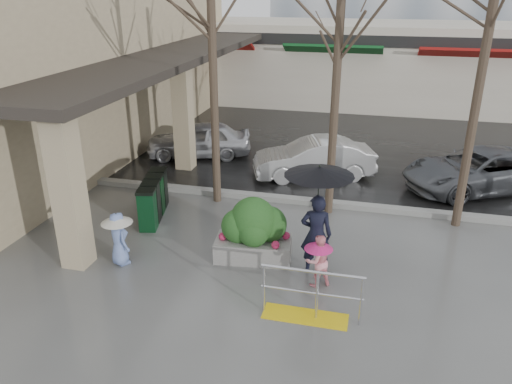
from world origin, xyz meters
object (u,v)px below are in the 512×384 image
at_px(planter, 254,230).
at_px(news_boxes, 154,198).
at_px(car_b, 314,158).
at_px(handrail, 309,300).
at_px(tree_mideast, 489,29).
at_px(woman, 317,209).
at_px(child_blue, 118,234).
at_px(car_a, 199,140).
at_px(car_c, 479,170).
at_px(child_pink, 318,258).
at_px(tree_midwest, 341,9).
at_px(tree_west, 211,14).

distance_m(planter, news_boxes, 3.46).
height_order(planter, car_b, planter).
bearing_deg(car_b, handrail, -12.57).
relative_size(tree_mideast, woman, 2.64).
bearing_deg(car_b, woman, -11.63).
height_order(child_blue, car_b, car_b).
relative_size(handrail, car_a, 0.51).
bearing_deg(woman, car_c, -129.38).
xyz_separation_m(handrail, car_b, (-0.95, 7.38, 0.25)).
height_order(tree_mideast, car_b, tree_mideast).
height_order(tree_mideast, child_pink, tree_mideast).
relative_size(news_boxes, car_a, 0.54).
height_order(child_pink, planter, planter).
distance_m(tree_mideast, car_c, 5.09).
relative_size(child_blue, news_boxes, 0.62).
height_order(child_blue, news_boxes, child_blue).
bearing_deg(tree_midwest, car_b, 106.95).
relative_size(woman, news_boxes, 1.24).
height_order(tree_west, car_c, tree_west).
height_order(news_boxes, car_a, car_a).
bearing_deg(car_b, child_blue, -47.86).
bearing_deg(tree_west, child_blue, -104.55).
height_order(handrail, news_boxes, news_boxes).
relative_size(woman, car_b, 0.64).
relative_size(planter, car_b, 0.47).
distance_m(car_b, car_c, 4.96).
bearing_deg(child_blue, car_a, -46.74).
bearing_deg(woman, handrail, 89.65).
relative_size(tree_west, tree_midwest, 0.97).
height_order(handrail, tree_west, tree_west).
xyz_separation_m(woman, planter, (-1.42, 0.27, -0.78)).
distance_m(tree_midwest, news_boxes, 6.65).
xyz_separation_m(child_pink, child_blue, (-4.37, -0.19, 0.08)).
relative_size(child_pink, car_c, 0.25).
distance_m(planter, car_b, 5.51).
xyz_separation_m(handrail, child_pink, (0.01, 1.14, 0.26)).
relative_size(tree_midwest, car_a, 1.89).
bearing_deg(child_pink, woman, -108.98).
bearing_deg(planter, child_pink, -26.15).
distance_m(tree_midwest, car_b, 5.33).
relative_size(handrail, news_boxes, 0.95).
relative_size(tree_mideast, car_c, 1.43).
bearing_deg(handrail, news_boxes, 144.11).
bearing_deg(tree_mideast, handrail, -123.19).
relative_size(woman, car_a, 0.67).
bearing_deg(woman, car_a, -57.43).
distance_m(tree_midwest, planter, 5.55).
height_order(tree_west, car_a, tree_west).
height_order(car_b, car_c, same).
height_order(tree_mideast, planter, tree_mideast).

